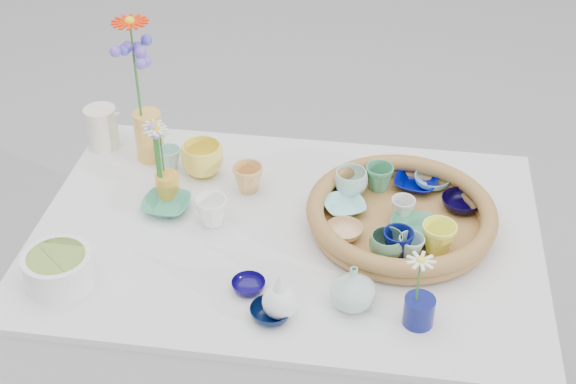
# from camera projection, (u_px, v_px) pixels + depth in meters

# --- Properties ---
(wicker_tray) EXTENTS (0.47, 0.47, 0.08)m
(wicker_tray) POSITION_uv_depth(u_px,v_px,m) (401.00, 216.00, 1.99)
(wicker_tray) COLOR brown
(wicker_tray) RESTS_ON display_table
(tray_ceramic_0) EXTENTS (0.13, 0.13, 0.03)m
(tray_ceramic_0) POSITION_uv_depth(u_px,v_px,m) (416.00, 183.00, 2.12)
(tray_ceramic_0) COLOR #000763
(tray_ceramic_0) RESTS_ON wicker_tray
(tray_ceramic_1) EXTENTS (0.13, 0.13, 0.03)m
(tray_ceramic_1) POSITION_uv_depth(u_px,v_px,m) (461.00, 203.00, 2.05)
(tray_ceramic_1) COLOR black
(tray_ceramic_1) RESTS_ON wicker_tray
(tray_ceramic_2) EXTENTS (0.10, 0.10, 0.08)m
(tray_ceramic_2) POSITION_uv_depth(u_px,v_px,m) (438.00, 238.00, 1.90)
(tray_ceramic_2) COLOR #FEFC4F
(tray_ceramic_2) RESTS_ON wicker_tray
(tray_ceramic_3) EXTENTS (0.13, 0.13, 0.03)m
(tray_ceramic_3) POSITION_uv_depth(u_px,v_px,m) (414.00, 230.00, 1.96)
(tray_ceramic_3) COLOR #388662
(tray_ceramic_3) RESTS_ON wicker_tray
(tray_ceramic_4) EXTENTS (0.11, 0.11, 0.06)m
(tray_ceramic_4) POSITION_uv_depth(u_px,v_px,m) (386.00, 246.00, 1.88)
(tray_ceramic_4) COLOR #51805D
(tray_ceramic_4) RESTS_ON wicker_tray
(tray_ceramic_5) EXTENTS (0.14, 0.14, 0.03)m
(tray_ceramic_5) POSITION_uv_depth(u_px,v_px,m) (344.00, 206.00, 2.04)
(tray_ceramic_5) COLOR #93E8E1
(tray_ceramic_5) RESTS_ON wicker_tray
(tray_ceramic_6) EXTENTS (0.11, 0.11, 0.07)m
(tray_ceramic_6) POSITION_uv_depth(u_px,v_px,m) (351.00, 183.00, 2.09)
(tray_ceramic_6) COLOR #ADD1C8
(tray_ceramic_6) RESTS_ON wicker_tray
(tray_ceramic_7) EXTENTS (0.07, 0.07, 0.06)m
(tray_ceramic_7) POSITION_uv_depth(u_px,v_px,m) (403.00, 209.00, 2.01)
(tray_ceramic_7) COLOR silver
(tray_ceramic_7) RESTS_ON wicker_tray
(tray_ceramic_8) EXTENTS (0.11, 0.11, 0.03)m
(tray_ceramic_8) POSITION_uv_depth(u_px,v_px,m) (432.00, 181.00, 2.13)
(tray_ceramic_8) COLOR #7CBFEB
(tray_ceramic_8) RESTS_ON wicker_tray
(tray_ceramic_9) EXTENTS (0.10, 0.10, 0.07)m
(tray_ceramic_9) POSITION_uv_depth(u_px,v_px,m) (398.00, 243.00, 1.89)
(tray_ceramic_9) COLOR #050D51
(tray_ceramic_9) RESTS_ON wicker_tray
(tray_ceramic_10) EXTENTS (0.11, 0.11, 0.03)m
(tray_ceramic_10) POSITION_uv_depth(u_px,v_px,m) (344.00, 232.00, 1.96)
(tray_ceramic_10) COLOR #D9B17A
(tray_ceramic_10) RESTS_ON wicker_tray
(tray_ceramic_11) EXTENTS (0.07, 0.07, 0.06)m
(tray_ceramic_11) POSITION_uv_depth(u_px,v_px,m) (411.00, 247.00, 1.88)
(tray_ceramic_11) COLOR #AFE6DB
(tray_ceramic_11) RESTS_ON wicker_tray
(tray_ceramic_12) EXTENTS (0.10, 0.10, 0.07)m
(tray_ceramic_12) POSITION_uv_depth(u_px,v_px,m) (379.00, 178.00, 2.11)
(tray_ceramic_12) COLOR #3D895E
(tray_ceramic_12) RESTS_ON wicker_tray
(loose_ceramic_0) EXTENTS (0.15, 0.15, 0.09)m
(loose_ceramic_0) POSITION_uv_depth(u_px,v_px,m) (202.00, 159.00, 2.19)
(loose_ceramic_0) COLOR #FCE14F
(loose_ceramic_0) RESTS_ON display_table
(loose_ceramic_1) EXTENTS (0.09, 0.09, 0.08)m
(loose_ceramic_1) POSITION_uv_depth(u_px,v_px,m) (248.00, 178.00, 2.13)
(loose_ceramic_1) COLOR #DFA65C
(loose_ceramic_1) RESTS_ON display_table
(loose_ceramic_2) EXTENTS (0.13, 0.13, 0.03)m
(loose_ceramic_2) POSITION_uv_depth(u_px,v_px,m) (167.00, 205.00, 2.07)
(loose_ceramic_2) COLOR #419F7A
(loose_ceramic_2) RESTS_ON display_table
(loose_ceramic_3) EXTENTS (0.10, 0.10, 0.08)m
(loose_ceramic_3) POSITION_uv_depth(u_px,v_px,m) (212.00, 211.00, 2.01)
(loose_ceramic_3) COLOR white
(loose_ceramic_3) RESTS_ON display_table
(loose_ceramic_4) EXTENTS (0.09, 0.09, 0.02)m
(loose_ceramic_4) POSITION_uv_depth(u_px,v_px,m) (249.00, 286.00, 1.83)
(loose_ceramic_4) COLOR #0C044F
(loose_ceramic_4) RESTS_ON display_table
(loose_ceramic_5) EXTENTS (0.07, 0.07, 0.06)m
(loose_ceramic_5) POSITION_uv_depth(u_px,v_px,m) (170.00, 158.00, 2.22)
(loose_ceramic_5) COLOR #A8DDD3
(loose_ceramic_5) RESTS_ON display_table
(loose_ceramic_6) EXTENTS (0.12, 0.12, 0.03)m
(loose_ceramic_6) POSITION_uv_depth(u_px,v_px,m) (271.00, 313.00, 1.75)
(loose_ceramic_6) COLOR #051032
(loose_ceramic_6) RESTS_ON display_table
(fluted_bowl) EXTENTS (0.21, 0.21, 0.08)m
(fluted_bowl) POSITION_uv_depth(u_px,v_px,m) (59.00, 269.00, 1.83)
(fluted_bowl) COLOR white
(fluted_bowl) RESTS_ON display_table
(bud_vase_paleblue) EXTENTS (0.09, 0.09, 0.12)m
(bud_vase_paleblue) POSITION_uv_depth(u_px,v_px,m) (280.00, 294.00, 1.73)
(bud_vase_paleblue) COLOR white
(bud_vase_paleblue) RESTS_ON display_table
(bud_vase_seafoam) EXTENTS (0.11, 0.11, 0.11)m
(bud_vase_seafoam) POSITION_uv_depth(u_px,v_px,m) (353.00, 287.00, 1.76)
(bud_vase_seafoam) COLOR #A7CEBF
(bud_vase_seafoam) RESTS_ON display_table
(bud_vase_cobalt) EXTENTS (0.09, 0.09, 0.07)m
(bud_vase_cobalt) POSITION_uv_depth(u_px,v_px,m) (419.00, 311.00, 1.73)
(bud_vase_cobalt) COLOR navy
(bud_vase_cobalt) RESTS_ON display_table
(single_daisy) EXTENTS (0.09, 0.09, 0.13)m
(single_daisy) POSITION_uv_depth(u_px,v_px,m) (418.00, 281.00, 1.68)
(single_daisy) COLOR white
(single_daisy) RESTS_ON bud_vase_cobalt
(tall_vase_yellow) EXTENTS (0.08, 0.08, 0.15)m
(tall_vase_yellow) POSITION_uv_depth(u_px,v_px,m) (149.00, 136.00, 2.23)
(tall_vase_yellow) COLOR #ECAF49
(tall_vase_yellow) RESTS_ON display_table
(gerbera) EXTENTS (0.12, 0.12, 0.29)m
(gerbera) POSITION_uv_depth(u_px,v_px,m) (136.00, 70.00, 2.11)
(gerbera) COLOR #FF2400
(gerbera) RESTS_ON tall_vase_yellow
(hydrangea) EXTENTS (0.08, 0.08, 0.27)m
(hydrangea) POSITION_uv_depth(u_px,v_px,m) (137.00, 84.00, 2.13)
(hydrangea) COLOR #7155CE
(hydrangea) RESTS_ON tall_vase_yellow
(white_pitcher) EXTENTS (0.14, 0.11, 0.12)m
(white_pitcher) POSITION_uv_depth(u_px,v_px,m) (102.00, 128.00, 2.29)
(white_pitcher) COLOR silver
(white_pitcher) RESTS_ON display_table
(daisy_cup) EXTENTS (0.08, 0.08, 0.07)m
(daisy_cup) POSITION_uv_depth(u_px,v_px,m) (168.00, 185.00, 2.11)
(daisy_cup) COLOR gold
(daisy_cup) RESTS_ON display_table
(daisy_posy) EXTENTS (0.09, 0.09, 0.17)m
(daisy_posy) POSITION_uv_depth(u_px,v_px,m) (161.00, 146.00, 2.05)
(daisy_posy) COLOR white
(daisy_posy) RESTS_ON daisy_cup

